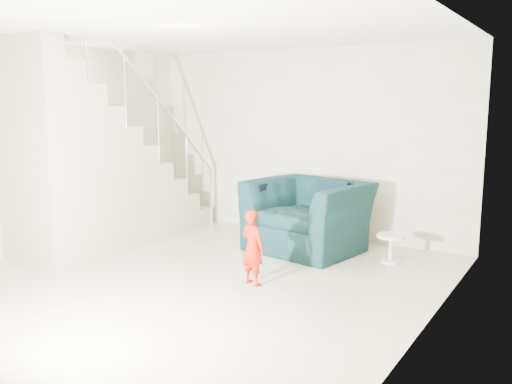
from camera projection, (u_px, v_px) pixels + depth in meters
floor at (186, 284)px, 5.85m from camera, size 5.50×5.50×0.00m
ceiling at (180, 25)px, 5.41m from camera, size 5.50×5.50×0.00m
back_wall at (303, 143)px, 7.94m from camera, size 5.00×0.00×5.00m
left_wall at (31, 149)px, 6.93m from camera, size 0.00×5.50×5.50m
right_wall at (426, 177)px, 4.33m from camera, size 0.00×5.50×5.50m
armchair at (308, 216)px, 7.14m from camera, size 1.60×1.45×0.92m
toddler at (253, 247)px, 5.77m from camera, size 0.34×0.26×0.82m
side_table at (391, 244)px, 6.60m from camera, size 0.35×0.35×0.35m
staircase at (93, 178)px, 7.20m from camera, size 1.02×3.03×3.62m
cushion at (334, 196)px, 7.21m from camera, size 0.44×0.21×0.44m
throw at (268, 204)px, 7.34m from camera, size 0.05×0.52×0.58m
phone at (257, 222)px, 5.63m from camera, size 0.04×0.05×0.10m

